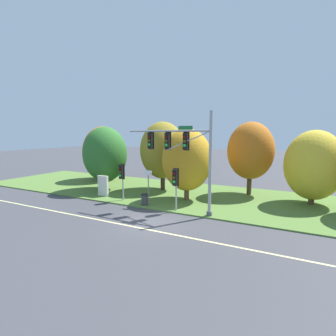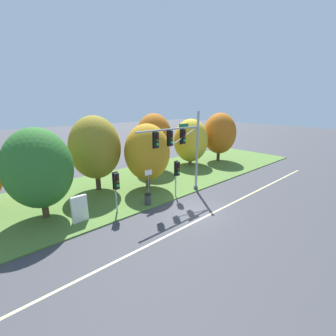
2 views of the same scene
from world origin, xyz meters
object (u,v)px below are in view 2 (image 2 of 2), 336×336
Objects in this scene: route_sign_post at (149,182)px; tree_behind_signpost at (95,148)px; tree_mid_verge at (147,152)px; trash_bin at (148,199)px; tree_furthest_back at (220,133)px; tree_right_far at (191,141)px; info_kiosk at (79,209)px; pedestrian_signal_further_along at (116,184)px; tree_tall_centre at (154,136)px; pedestrian_signal_near_kerb at (177,171)px; tree_left_of_mast at (39,168)px; traffic_signal_mast at (182,144)px.

tree_behind_signpost is (-1.76, 5.71, 2.28)m from route_sign_post.
trash_bin is (-2.37, -3.15, -3.07)m from tree_mid_verge.
tree_furthest_back is at bearing 17.56° from trash_bin.
route_sign_post is 13.54m from tree_right_far.
tree_mid_verge is 0.92× the size of tree_furthest_back.
tree_behind_signpost reaches higher than info_kiosk.
tree_right_far reaches higher than trash_bin.
trash_bin is (-0.26, -0.19, -1.34)m from route_sign_post.
tree_tall_centre reaches higher than pedestrian_signal_further_along.
tree_furthest_back is (14.30, 2.12, 0.39)m from tree_mid_verge.
pedestrian_signal_near_kerb reaches higher than trash_bin.
tree_furthest_back is at bearing 17.20° from route_sign_post.
route_sign_post is at bearing -23.38° from tree_left_of_mast.
info_kiosk is 2.04× the size of trash_bin.
tree_right_far is (11.85, 6.39, 1.44)m from route_sign_post.
tree_tall_centre is 1.13× the size of tree_right_far.
pedestrian_signal_near_kerb is 0.52× the size of tree_mid_verge.
tree_right_far is 4.80m from tree_furthest_back.
trash_bin is (5.17, -0.94, -0.47)m from info_kiosk.
tree_mid_verge reaches higher than tree_right_far.
tree_mid_verge is at bearing -160.59° from tree_right_far.
tree_left_of_mast reaches higher than pedestrian_signal_further_along.
tree_furthest_back is at bearing 8.44° from tree_mid_verge.
pedestrian_signal_further_along is at bearing -12.56° from info_kiosk.
tree_mid_verge is 0.91× the size of tree_tall_centre.
tree_right_far is (9.15, 6.93, 0.87)m from pedestrian_signal_near_kerb.
tree_left_of_mast is at bearing 159.78° from pedestrian_signal_near_kerb.
traffic_signal_mast is at bearing 9.23° from pedestrian_signal_near_kerb.
tree_left_of_mast is 3.93m from info_kiosk.
tree_right_far reaches higher than pedestrian_signal_near_kerb.
tree_tall_centre is 7.41× the size of trash_bin.
pedestrian_signal_near_kerb is (-0.58, -0.09, -2.25)m from traffic_signal_mast.
tree_tall_centre is at bearing 67.58° from traffic_signal_mast.
pedestrian_signal_further_along reaches higher than trash_bin.
tree_left_of_mast is 23.57m from tree_furthest_back.
trash_bin is at bearing -25.51° from tree_left_of_mast.
tree_tall_centre is 3.63× the size of info_kiosk.
pedestrian_signal_further_along is 3.45× the size of trash_bin.
traffic_signal_mast is 8.75m from tree_tall_centre.
trash_bin is (-12.11, -6.58, -2.77)m from tree_right_far.
tree_right_far is (9.73, 3.43, -0.29)m from tree_mid_verge.
tree_left_of_mast is at bearing 125.37° from info_kiosk.
tree_left_of_mast is 0.93× the size of tree_behind_signpost.
tree_behind_signpost is 1.03× the size of tree_furthest_back.
traffic_signal_mast is 1.07× the size of tree_tall_centre.
route_sign_post is 0.46× the size of tree_mid_verge.
trash_bin is at bearing 175.91° from traffic_signal_mast.
pedestrian_signal_near_kerb is 1.71× the size of info_kiosk.
info_kiosk is (-12.04, -6.89, -3.24)m from tree_tall_centre.
pedestrian_signal_near_kerb is 9.24m from tree_tall_centre.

